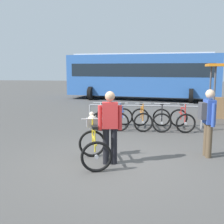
% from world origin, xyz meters
% --- Properties ---
extents(ground_plane, '(80.00, 80.00, 0.00)m').
position_xyz_m(ground_plane, '(0.00, 0.00, 0.00)').
color(ground_plane, '#514F4C').
extents(bike_rack_rail, '(3.91, 0.06, 0.88)m').
position_xyz_m(bike_rack_rail, '(0.58, 3.57, 0.68)').
color(bike_rack_rail, '#99999E').
rests_on(bike_rack_rail, ground).
extents(racked_bike_white, '(0.66, 1.12, 0.98)m').
position_xyz_m(racked_bike_white, '(-0.92, 3.75, 0.37)').
color(racked_bike_white, black).
rests_on(racked_bike_white, ground).
extents(racked_bike_blue, '(0.73, 1.15, 0.98)m').
position_xyz_m(racked_bike_blue, '(-0.22, 3.75, 0.37)').
color(racked_bike_blue, black).
rests_on(racked_bike_blue, ground).
extents(racked_bike_orange, '(0.79, 1.17, 0.97)m').
position_xyz_m(racked_bike_orange, '(0.48, 3.75, 0.37)').
color(racked_bike_orange, black).
rests_on(racked_bike_orange, ground).
extents(racked_bike_black, '(0.71, 1.12, 0.97)m').
position_xyz_m(racked_bike_black, '(1.18, 3.75, 0.37)').
color(racked_bike_black, black).
rests_on(racked_bike_black, ground).
extents(racked_bike_red, '(0.78, 1.17, 0.97)m').
position_xyz_m(racked_bike_red, '(1.88, 3.75, 0.37)').
color(racked_bike_red, black).
rests_on(racked_bike_red, ground).
extents(featured_bicycle, '(0.93, 1.25, 1.09)m').
position_xyz_m(featured_bicycle, '(-0.54, 0.06, 0.49)').
color(featured_bicycle, black).
rests_on(featured_bicycle, ground).
extents(person_with_featured_bike, '(0.52, 0.25, 1.64)m').
position_xyz_m(person_with_featured_bike, '(-0.15, -0.01, 0.91)').
color(person_with_featured_bike, black).
rests_on(person_with_featured_bike, ground).
extents(pedestrian_with_backpack, '(0.37, 0.53, 1.64)m').
position_xyz_m(pedestrian_with_backpack, '(2.11, 0.80, 0.94)').
color(pedestrian_with_backpack, brown).
rests_on(pedestrian_with_backpack, ground).
extents(bus_distant, '(10.27, 4.40, 3.08)m').
position_xyz_m(bus_distant, '(0.31, 13.10, 1.74)').
color(bus_distant, '#3366B7').
rests_on(bus_distant, ground).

